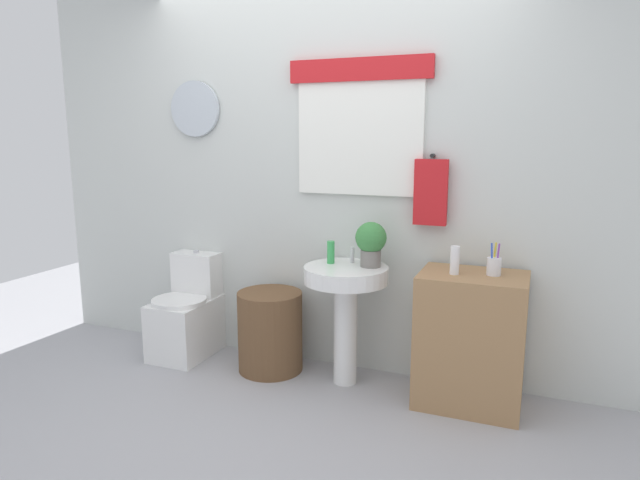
{
  "coord_description": "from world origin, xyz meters",
  "views": [
    {
      "loc": [
        1.32,
        -2.31,
        1.57
      ],
      "look_at": [
        0.08,
        0.8,
        0.93
      ],
      "focal_mm": 31.08,
      "sensor_mm": 36.0,
      "label": 1
    }
  ],
  "objects_px": {
    "laundry_hamper": "(270,331)",
    "potted_plant": "(371,241)",
    "pedestal_sink": "(346,295)",
    "toothbrush_cup": "(494,266)",
    "lotion_bottle": "(455,260)",
    "toilet": "(188,316)",
    "wooden_cabinet": "(470,340)",
    "soap_bottle": "(331,252)"
  },
  "relations": [
    {
      "from": "laundry_hamper",
      "to": "potted_plant",
      "type": "bearing_deg",
      "value": 5.08
    },
    {
      "from": "pedestal_sink",
      "to": "potted_plant",
      "type": "height_order",
      "value": "potted_plant"
    },
    {
      "from": "laundry_hamper",
      "to": "toothbrush_cup",
      "type": "bearing_deg",
      "value": 0.82
    },
    {
      "from": "lotion_bottle",
      "to": "potted_plant",
      "type": "bearing_deg",
      "value": 169.22
    },
    {
      "from": "pedestal_sink",
      "to": "toothbrush_cup",
      "type": "xyz_separation_m",
      "value": [
        0.88,
        0.02,
        0.26
      ]
    },
    {
      "from": "lotion_bottle",
      "to": "toilet",
      "type": "bearing_deg",
      "value": 177.84
    },
    {
      "from": "pedestal_sink",
      "to": "toothbrush_cup",
      "type": "distance_m",
      "value": 0.91
    },
    {
      "from": "toilet",
      "to": "pedestal_sink",
      "type": "xyz_separation_m",
      "value": [
        1.22,
        -0.03,
        0.3
      ]
    },
    {
      "from": "toothbrush_cup",
      "to": "wooden_cabinet",
      "type": "bearing_deg",
      "value": -169.06
    },
    {
      "from": "toilet",
      "to": "potted_plant",
      "type": "distance_m",
      "value": 1.5
    },
    {
      "from": "laundry_hamper",
      "to": "toilet",
      "type": "bearing_deg",
      "value": 177.4
    },
    {
      "from": "toothbrush_cup",
      "to": "pedestal_sink",
      "type": "bearing_deg",
      "value": -178.67
    },
    {
      "from": "toilet",
      "to": "pedestal_sink",
      "type": "relative_size",
      "value": 0.97
    },
    {
      "from": "laundry_hamper",
      "to": "soap_bottle",
      "type": "height_order",
      "value": "soap_bottle"
    },
    {
      "from": "laundry_hamper",
      "to": "soap_bottle",
      "type": "bearing_deg",
      "value": 6.86
    },
    {
      "from": "laundry_hamper",
      "to": "potted_plant",
      "type": "distance_m",
      "value": 0.94
    },
    {
      "from": "toilet",
      "to": "soap_bottle",
      "type": "bearing_deg",
      "value": 0.99
    },
    {
      "from": "potted_plant",
      "to": "lotion_bottle",
      "type": "xyz_separation_m",
      "value": [
        0.53,
        -0.1,
        -0.05
      ]
    },
    {
      "from": "pedestal_sink",
      "to": "toothbrush_cup",
      "type": "bearing_deg",
      "value": 1.33
    },
    {
      "from": "pedestal_sink",
      "to": "toothbrush_cup",
      "type": "relative_size",
      "value": 4.13
    },
    {
      "from": "laundry_hamper",
      "to": "soap_bottle",
      "type": "relative_size",
      "value": 3.75
    },
    {
      "from": "soap_bottle",
      "to": "potted_plant",
      "type": "xyz_separation_m",
      "value": [
        0.26,
        0.01,
        0.09
      ]
    },
    {
      "from": "pedestal_sink",
      "to": "toilet",
      "type": "bearing_deg",
      "value": 178.54
    },
    {
      "from": "wooden_cabinet",
      "to": "potted_plant",
      "type": "height_order",
      "value": "potted_plant"
    },
    {
      "from": "wooden_cabinet",
      "to": "pedestal_sink",
      "type": "bearing_deg",
      "value": 180.0
    },
    {
      "from": "lotion_bottle",
      "to": "laundry_hamper",
      "type": "bearing_deg",
      "value": 178.09
    },
    {
      "from": "pedestal_sink",
      "to": "soap_bottle",
      "type": "distance_m",
      "value": 0.29
    },
    {
      "from": "wooden_cabinet",
      "to": "toothbrush_cup",
      "type": "bearing_deg",
      "value": 10.94
    },
    {
      "from": "pedestal_sink",
      "to": "laundry_hamper",
      "type": "bearing_deg",
      "value": 180.0
    },
    {
      "from": "toilet",
      "to": "laundry_hamper",
      "type": "bearing_deg",
      "value": -2.6
    },
    {
      "from": "wooden_cabinet",
      "to": "lotion_bottle",
      "type": "relative_size",
      "value": 4.86
    },
    {
      "from": "laundry_hamper",
      "to": "wooden_cabinet",
      "type": "distance_m",
      "value": 1.31
    },
    {
      "from": "toothbrush_cup",
      "to": "laundry_hamper",
      "type": "bearing_deg",
      "value": -179.18
    },
    {
      "from": "soap_bottle",
      "to": "potted_plant",
      "type": "relative_size",
      "value": 0.52
    },
    {
      "from": "laundry_hamper",
      "to": "lotion_bottle",
      "type": "height_order",
      "value": "lotion_bottle"
    },
    {
      "from": "potted_plant",
      "to": "laundry_hamper",
      "type": "bearing_deg",
      "value": -174.92
    },
    {
      "from": "pedestal_sink",
      "to": "soap_bottle",
      "type": "bearing_deg",
      "value": 157.38
    },
    {
      "from": "wooden_cabinet",
      "to": "potted_plant",
      "type": "xyz_separation_m",
      "value": [
        -0.63,
        0.06,
        0.53
      ]
    },
    {
      "from": "toilet",
      "to": "lotion_bottle",
      "type": "bearing_deg",
      "value": -2.16
    },
    {
      "from": "soap_bottle",
      "to": "toothbrush_cup",
      "type": "xyz_separation_m",
      "value": [
        1.0,
        -0.03,
        0.01
      ]
    },
    {
      "from": "laundry_hamper",
      "to": "lotion_bottle",
      "type": "distance_m",
      "value": 1.34
    },
    {
      "from": "lotion_bottle",
      "to": "toothbrush_cup",
      "type": "height_order",
      "value": "toothbrush_cup"
    }
  ]
}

